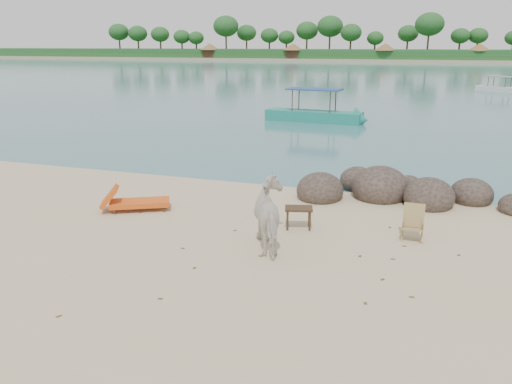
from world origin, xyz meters
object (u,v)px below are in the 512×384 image
side_table (298,219)px  boat_near (314,94)px  deck_chair (413,225)px  cow (273,216)px  boulders (394,191)px  lounge_chair (140,201)px

side_table → boat_near: size_ratio=0.10×
deck_chair → boat_near: 19.45m
cow → deck_chair: size_ratio=2.20×
boulders → cow: bearing=-116.8°
cow → side_table: cow is taller
boulders → deck_chair: size_ratio=7.93×
boulders → boat_near: bearing=110.7°
cow → deck_chair: bearing=176.5°
side_table → deck_chair: bearing=-13.2°
boulders → deck_chair: bearing=-79.5°
boulders → side_table: boulders is taller
boulders → cow: size_ratio=3.60×
boulders → boat_near: 16.15m
boulders → lounge_chair: size_ratio=3.25×
lounge_chair → boat_near: 18.48m
cow → side_table: bearing=-130.2°
side_table → boulders: bearing=43.1°
lounge_chair → deck_chair: size_ratio=2.44×
cow → lounge_chair: 4.51m
boulders → deck_chair: 3.37m
deck_chair → boat_near: bearing=109.1°
side_table → boat_near: 18.83m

